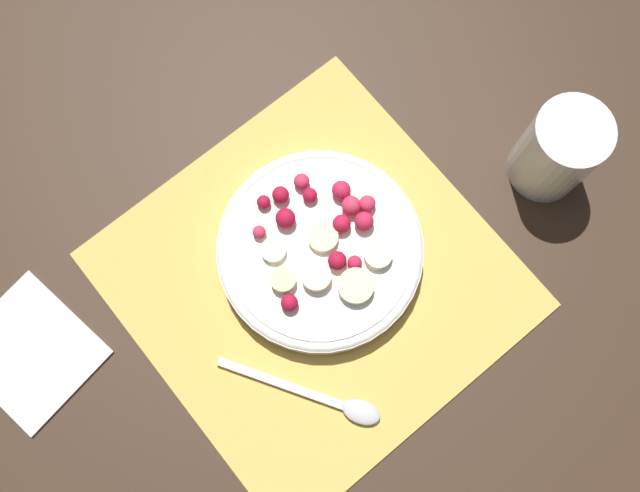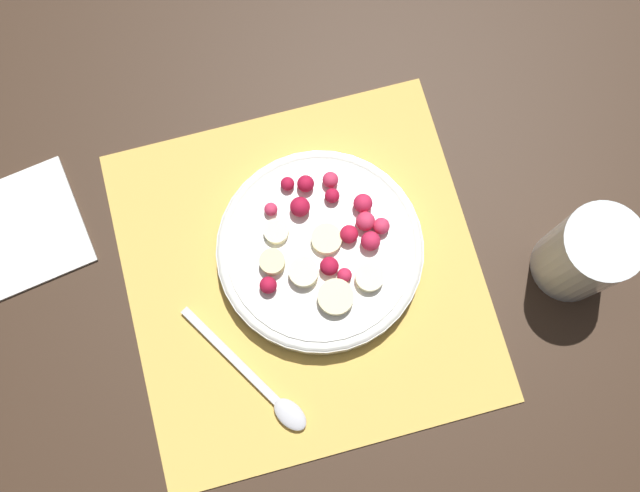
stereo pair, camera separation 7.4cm
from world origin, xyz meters
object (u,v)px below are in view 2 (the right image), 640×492
at_px(spoon, 266,391).
at_px(drinking_glass, 585,254).
at_px(napkin, 27,228).
at_px(fruit_bowl, 320,249).

bearing_deg(spoon, drinking_glass, 66.05).
xyz_separation_m(spoon, napkin, (-0.24, -0.21, -0.01)).
height_order(fruit_bowl, napkin, fruit_bowl).
bearing_deg(drinking_glass, napkin, -108.98).
bearing_deg(spoon, fruit_bowl, 112.70).
bearing_deg(fruit_bowl, napkin, -110.08).
xyz_separation_m(fruit_bowl, drinking_glass, (0.08, 0.26, 0.03)).
distance_m(fruit_bowl, spoon, 0.16).
bearing_deg(napkin, drinking_glass, 71.02).
xyz_separation_m(fruit_bowl, napkin, (-0.11, -0.31, -0.02)).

